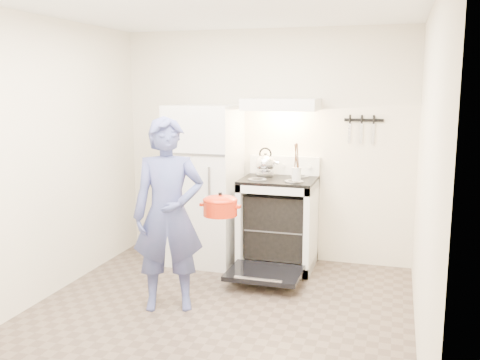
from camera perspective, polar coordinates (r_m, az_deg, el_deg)
name	(u,v)px	position (r m, az deg, el deg)	size (l,w,h in m)	color
floor	(211,320)	(4.53, -3.09, -14.74)	(3.60, 3.60, 0.00)	brown
back_wall	(265,146)	(5.88, 2.69, 3.67)	(3.20, 0.02, 2.50)	beige
refrigerator	(205,184)	(5.78, -3.78, -0.46)	(0.70, 0.70, 1.70)	white
stove_body	(278,224)	(5.66, 4.10, -4.73)	(0.76, 0.65, 0.92)	white
cooktop	(279,180)	(5.56, 4.16, 0.01)	(0.76, 0.65, 0.03)	black
backsplash	(285,165)	(5.82, 4.78, 1.59)	(0.76, 0.07, 0.20)	white
oven_door	(264,273)	(5.21, 2.62, -9.90)	(0.70, 0.54, 0.04)	black
oven_rack	(278,226)	(5.67, 4.10, -4.92)	(0.60, 0.52, 0.01)	slate
range_hood	(281,104)	(5.55, 4.43, 8.04)	(0.76, 0.50, 0.12)	white
knife_strip	(364,120)	(5.68, 13.07, 6.24)	(0.40, 0.02, 0.03)	black
pizza_stone	(278,227)	(5.59, 4.11, -4.98)	(0.34, 0.34, 0.02)	olive
tea_kettle	(265,162)	(5.65, 2.71, 1.91)	(0.25, 0.21, 0.31)	silver
utensil_jar	(296,174)	(5.26, 6.04, 0.62)	(0.09, 0.09, 0.13)	silver
person	(168,215)	(4.56, -7.64, -3.69)	(0.60, 0.39, 1.65)	navy
dutch_oven	(220,208)	(4.72, -2.13, -2.97)	(0.37, 0.30, 0.24)	red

